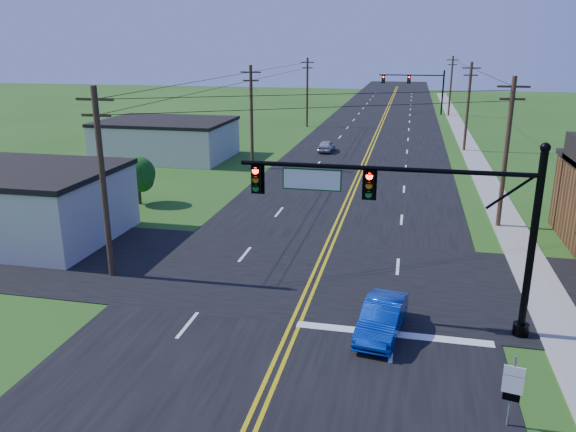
% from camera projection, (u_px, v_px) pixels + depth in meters
% --- Properties ---
extents(road_main, '(16.00, 220.00, 0.04)m').
position_uv_depth(road_main, '(371.00, 144.00, 62.58)').
color(road_main, black).
rests_on(road_main, ground).
extents(road_cross, '(70.00, 10.00, 0.04)m').
position_uv_depth(road_cross, '(312.00, 276.00, 27.10)').
color(road_cross, black).
rests_on(road_cross, ground).
extents(sidewalk, '(2.00, 160.00, 0.08)m').
position_uv_depth(sidewalk, '(479.00, 166.00, 51.10)').
color(sidewalk, gray).
rests_on(sidewalk, ground).
extents(signal_mast_main, '(11.30, 0.60, 7.48)m').
position_uv_depth(signal_mast_main, '(409.00, 210.00, 21.09)').
color(signal_mast_main, black).
rests_on(signal_mast_main, ground).
extents(signal_mast_far, '(10.98, 0.60, 7.48)m').
position_uv_depth(signal_mast_far, '(415.00, 85.00, 88.36)').
color(signal_mast_far, black).
rests_on(signal_mast_far, ground).
extents(cream_bldg_near, '(10.20, 8.20, 4.10)m').
position_uv_depth(cream_bldg_near, '(24.00, 204.00, 31.82)').
color(cream_bldg_near, beige).
rests_on(cream_bldg_near, ground).
extents(cream_bldg_far, '(12.20, 9.20, 3.70)m').
position_uv_depth(cream_bldg_far, '(167.00, 139.00, 54.70)').
color(cream_bldg_far, beige).
rests_on(cream_bldg_far, ground).
extents(utility_pole_left_a, '(1.80, 0.28, 9.00)m').
position_uv_depth(utility_pole_left_a, '(103.00, 181.00, 25.78)').
color(utility_pole_left_a, '#312216').
rests_on(utility_pole_left_a, ground).
extents(utility_pole_left_b, '(1.80, 0.28, 9.00)m').
position_uv_depth(utility_pole_left_b, '(251.00, 115.00, 49.12)').
color(utility_pole_left_b, '#312216').
rests_on(utility_pole_left_b, ground).
extents(utility_pole_left_c, '(1.80, 0.28, 9.00)m').
position_uv_depth(utility_pole_left_c, '(307.00, 91.00, 74.33)').
color(utility_pole_left_c, '#312216').
rests_on(utility_pole_left_c, ground).
extents(utility_pole_right_a, '(1.80, 0.28, 9.00)m').
position_uv_depth(utility_pole_right_a, '(506.00, 150.00, 33.06)').
color(utility_pole_right_a, '#312216').
rests_on(utility_pole_right_a, ground).
extents(utility_pole_right_b, '(1.80, 0.28, 9.00)m').
position_uv_depth(utility_pole_right_b, '(468.00, 105.00, 57.34)').
color(utility_pole_right_b, '#312216').
rests_on(utility_pole_right_b, ground).
extents(utility_pole_right_c, '(1.80, 0.28, 9.00)m').
position_uv_depth(utility_pole_right_c, '(451.00, 85.00, 85.35)').
color(utility_pole_right_c, '#312216').
rests_on(utility_pole_right_c, ground).
extents(tree_left, '(2.40, 2.40, 3.37)m').
position_uv_depth(tree_left, '(138.00, 174.00, 38.65)').
color(tree_left, '#312216').
rests_on(tree_left, ground).
extents(blue_car, '(1.95, 4.20, 1.33)m').
position_uv_depth(blue_car, '(382.00, 319.00, 21.47)').
color(blue_car, '#072F9C').
rests_on(blue_car, ground).
extents(distant_car, '(1.52, 3.51, 1.18)m').
position_uv_depth(distant_car, '(326.00, 146.00, 57.95)').
color(distant_car, '#BAB9BF').
rests_on(distant_car, ground).
extents(route_sign, '(0.58, 0.14, 2.33)m').
position_uv_depth(route_sign, '(512.00, 386.00, 16.05)').
color(route_sign, slate).
rests_on(route_sign, ground).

